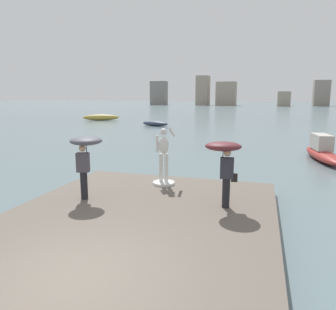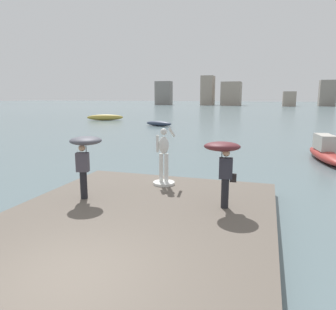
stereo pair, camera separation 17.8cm
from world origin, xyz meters
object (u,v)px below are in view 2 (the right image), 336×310
onlooker_right (223,155)px  boat_far (159,123)px  statue_white_figure (164,161)px  onlooker_left (85,149)px  boat_mid (325,152)px  boat_rightward (105,117)px

onlooker_right → boat_far: bearing=112.6°
statue_white_figure → onlooker_left: size_ratio=1.06×
onlooker_left → statue_white_figure: bearing=51.0°
statue_white_figure → onlooker_right: size_ratio=1.07×
onlooker_left → boat_mid: (8.60, 11.13, -1.48)m
statue_white_figure → boat_mid: bearing=52.6°
boat_mid → boat_far: (-16.05, 17.38, -0.18)m
boat_mid → boat_rightward: (-26.93, 23.85, -0.05)m
onlooker_right → onlooker_left: bearing=-174.1°
statue_white_figure → boat_rightward: statue_white_figure is taller
onlooker_right → boat_rightward: (-22.54, 34.54, -1.52)m
boat_rightward → boat_far: bearing=-30.7°
onlooker_right → boat_mid: 11.65m
onlooker_left → boat_mid: 14.15m
boat_far → boat_mid: bearing=-47.3°
onlooker_left → boat_rightward: onlooker_left is taller
boat_mid → boat_far: size_ratio=1.40×
statue_white_figure → boat_far: (-9.28, 26.24, -0.97)m
statue_white_figure → onlooker_left: bearing=-129.0°
statue_white_figure → boat_mid: statue_white_figure is taller
boat_far → boat_rightward: 12.66m
onlooker_right → boat_mid: bearing=67.7°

